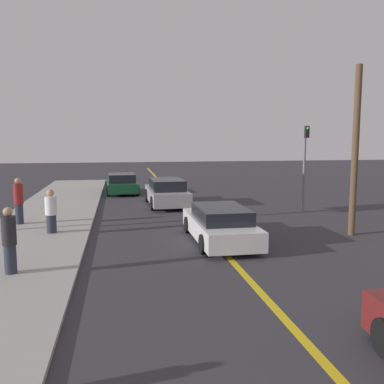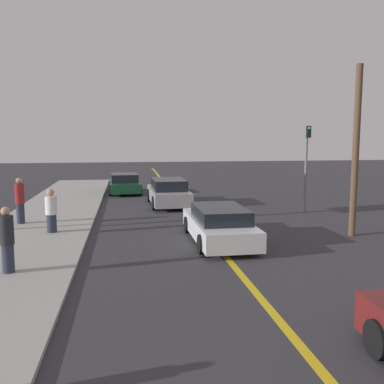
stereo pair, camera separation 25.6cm
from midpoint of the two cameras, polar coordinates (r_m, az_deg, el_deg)
road_center_line at (r=19.69m, az=-0.59°, el=-3.09°), size 0.20×60.00×0.01m
sidewalk_left at (r=18.84m, az=-19.44°, el=-3.84°), size 3.96×34.18×0.11m
car_ahead_center at (r=14.69m, az=3.24°, el=-4.33°), size 1.96×4.76×1.24m
car_far_distant at (r=22.41m, az=-3.71°, el=-0.08°), size 2.07×4.69×1.40m
car_parked_left_lot at (r=27.43m, az=-9.61°, el=1.08°), size 2.12×3.93×1.27m
pedestrian_mid_group at (r=11.92m, az=-23.75°, el=-5.94°), size 0.36×0.36×1.72m
pedestrian_far_standing at (r=16.38m, az=-18.72°, el=-2.47°), size 0.42×0.42×1.60m
pedestrian_by_sign at (r=18.47m, az=-22.48°, el=-1.11°), size 0.37×0.37×1.85m
traffic_light at (r=20.86m, az=14.47°, el=4.19°), size 0.18×0.40×4.08m
utility_pole at (r=16.41m, az=20.51°, el=5.06°), size 0.24×0.24×6.10m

